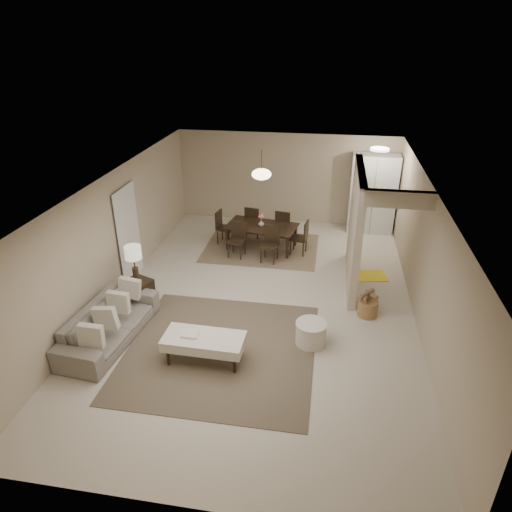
% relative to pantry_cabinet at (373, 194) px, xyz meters
% --- Properties ---
extents(floor, '(9.00, 9.00, 0.00)m').
position_rel_pantry_cabinet_xyz_m(floor, '(-2.35, -4.15, -1.05)').
color(floor, beige).
rests_on(floor, ground).
extents(ceiling, '(9.00, 9.00, 0.00)m').
position_rel_pantry_cabinet_xyz_m(ceiling, '(-2.35, -4.15, 1.45)').
color(ceiling, white).
rests_on(ceiling, back_wall).
extents(back_wall, '(6.00, 0.00, 6.00)m').
position_rel_pantry_cabinet_xyz_m(back_wall, '(-2.35, 0.35, 0.20)').
color(back_wall, '#C4B095').
rests_on(back_wall, floor).
extents(left_wall, '(0.00, 9.00, 9.00)m').
position_rel_pantry_cabinet_xyz_m(left_wall, '(-5.35, -4.15, 0.20)').
color(left_wall, '#C4B095').
rests_on(left_wall, floor).
extents(right_wall, '(0.00, 9.00, 9.00)m').
position_rel_pantry_cabinet_xyz_m(right_wall, '(0.65, -4.15, 0.20)').
color(right_wall, '#C4B095').
rests_on(right_wall, floor).
extents(partition, '(0.15, 2.50, 2.50)m').
position_rel_pantry_cabinet_xyz_m(partition, '(-0.55, -2.90, 0.20)').
color(partition, '#C4B095').
rests_on(partition, floor).
extents(doorway, '(0.04, 0.90, 2.04)m').
position_rel_pantry_cabinet_xyz_m(doorway, '(-5.32, -3.55, -0.03)').
color(doorway, black).
rests_on(doorway, floor).
extents(pantry_cabinet, '(1.20, 0.55, 2.10)m').
position_rel_pantry_cabinet_xyz_m(pantry_cabinet, '(0.00, 0.00, 0.00)').
color(pantry_cabinet, silver).
rests_on(pantry_cabinet, floor).
extents(flush_light, '(0.44, 0.44, 0.05)m').
position_rel_pantry_cabinet_xyz_m(flush_light, '(-0.05, -0.95, 1.41)').
color(flush_light, white).
rests_on(flush_light, ceiling).
extents(living_rug, '(3.20, 3.20, 0.01)m').
position_rel_pantry_cabinet_xyz_m(living_rug, '(-2.79, -5.76, -1.04)').
color(living_rug, brown).
rests_on(living_rug, floor).
extents(sofa, '(2.27, 1.07, 0.64)m').
position_rel_pantry_cabinet_xyz_m(sofa, '(-4.80, -5.76, -0.73)').
color(sofa, gray).
rests_on(sofa, floor).
extents(ottoman_bench, '(1.35, 0.64, 0.48)m').
position_rel_pantry_cabinet_xyz_m(ottoman_bench, '(-2.99, -6.06, -0.67)').
color(ottoman_bench, white).
rests_on(ottoman_bench, living_rug).
extents(side_table, '(0.63, 0.63, 0.53)m').
position_rel_pantry_cabinet_xyz_m(side_table, '(-4.75, -4.59, -0.79)').
color(side_table, black).
rests_on(side_table, floor).
extents(table_lamp, '(0.32, 0.32, 0.76)m').
position_rel_pantry_cabinet_xyz_m(table_lamp, '(-4.75, -4.59, 0.04)').
color(table_lamp, '#48331F').
rests_on(table_lamp, side_table).
extents(round_pouf, '(0.55, 0.55, 0.43)m').
position_rel_pantry_cabinet_xyz_m(round_pouf, '(-1.28, -5.32, -0.84)').
color(round_pouf, white).
rests_on(round_pouf, floor).
extents(wicker_basket, '(0.44, 0.44, 0.32)m').
position_rel_pantry_cabinet_xyz_m(wicker_basket, '(-0.25, -4.25, -0.89)').
color(wicker_basket, olive).
rests_on(wicker_basket, floor).
extents(dining_rug, '(2.80, 2.10, 0.01)m').
position_rel_pantry_cabinet_xyz_m(dining_rug, '(-2.74, -1.60, -1.04)').
color(dining_rug, '#7B664C').
rests_on(dining_rug, floor).
extents(dining_table, '(1.85, 1.23, 0.61)m').
position_rel_pantry_cabinet_xyz_m(dining_table, '(-2.74, -1.60, -0.75)').
color(dining_table, black).
rests_on(dining_table, dining_rug).
extents(dining_chairs, '(2.34, 1.84, 0.86)m').
position_rel_pantry_cabinet_xyz_m(dining_chairs, '(-2.74, -1.60, -0.62)').
color(dining_chairs, black).
rests_on(dining_chairs, dining_rug).
extents(vase, '(0.16, 0.16, 0.15)m').
position_rel_pantry_cabinet_xyz_m(vase, '(-2.74, -1.60, -0.37)').
color(vase, silver).
rests_on(vase, dining_table).
extents(yellow_mat, '(0.95, 0.69, 0.01)m').
position_rel_pantry_cabinet_xyz_m(yellow_mat, '(-0.17, -2.66, -1.04)').
color(yellow_mat, yellow).
rests_on(yellow_mat, floor).
extents(pendant_light, '(0.46, 0.46, 0.71)m').
position_rel_pantry_cabinet_xyz_m(pendant_light, '(-2.74, -1.60, 0.87)').
color(pendant_light, '#48331F').
rests_on(pendant_light, ceiling).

